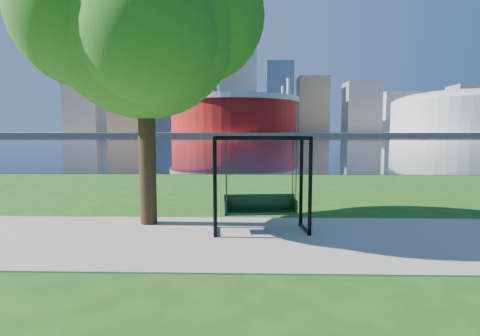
{
  "coord_description": "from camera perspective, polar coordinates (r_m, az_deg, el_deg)",
  "views": [
    {
      "loc": [
        0.35,
        -8.42,
        2.33
      ],
      "look_at": [
        0.13,
        0.0,
        1.52
      ],
      "focal_mm": 28.0,
      "sensor_mm": 36.0,
      "label": 1
    }
  ],
  "objects": [
    {
      "name": "path",
      "position": [
        8.25,
        -1.0,
        -10.77
      ],
      "size": [
        120.0,
        4.0,
        0.03
      ],
      "primitive_type": "cube",
      "color": "#9E937F",
      "rests_on": "ground"
    },
    {
      "name": "swing",
      "position": [
        8.66,
        3.13,
        -2.78
      ],
      "size": [
        2.27,
        1.15,
        2.24
      ],
      "rotation": [
        0.0,
        0.0,
        0.1
      ],
      "color": "black",
      "rests_on": "ground"
    },
    {
      "name": "arena",
      "position": [
        278.51,
        30.71,
        7.51
      ],
      "size": [
        84.0,
        84.0,
        26.56
      ],
      "color": "beige",
      "rests_on": "far_bank"
    },
    {
      "name": "far_bank",
      "position": [
        314.42,
        1.45,
        5.24
      ],
      "size": [
        900.0,
        228.0,
        2.0
      ],
      "primitive_type": "cube",
      "color": "#937F60",
      "rests_on": "ground"
    },
    {
      "name": "stadium",
      "position": [
        243.93,
        -0.93,
        8.28
      ],
      "size": [
        83.0,
        83.0,
        32.0
      ],
      "color": "maroon",
      "rests_on": "far_bank"
    },
    {
      "name": "ground",
      "position": [
        8.74,
        -0.86,
        -9.95
      ],
      "size": [
        900.0,
        900.0,
        0.0
      ],
      "primitive_type": "plane",
      "color": "#1E5114",
      "rests_on": "ground"
    },
    {
      "name": "river",
      "position": [
        110.44,
        1.33,
        4.28
      ],
      "size": [
        900.0,
        180.0,
        0.02
      ],
      "primitive_type": "cube",
      "color": "black",
      "rests_on": "ground"
    },
    {
      "name": "skyline",
      "position": [
        329.56,
        0.71,
        11.33
      ],
      "size": [
        392.0,
        66.0,
        96.5
      ],
      "color": "gray",
      "rests_on": "far_bank"
    },
    {
      "name": "park_tree",
      "position": [
        10.01,
        -14.62,
        21.04
      ],
      "size": [
        5.84,
        5.27,
        7.25
      ],
      "color": "black",
      "rests_on": "ground"
    }
  ]
}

